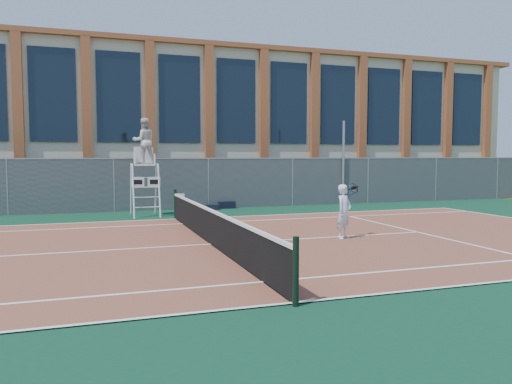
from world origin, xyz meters
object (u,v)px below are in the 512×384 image
object	(u,v)px
umpire_chair	(144,144)
tennis_player	(344,211)
steel_pole	(343,163)
plastic_chair	(180,202)

from	to	relation	value
umpire_chair	tennis_player	distance (m)	8.93
steel_pole	tennis_player	bearing A→B (deg)	-118.31
steel_pole	tennis_player	size ratio (longest dim) A/B	2.59
umpire_chair	plastic_chair	bearing A→B (deg)	-0.73
plastic_chair	tennis_player	bearing A→B (deg)	-65.64
umpire_chair	tennis_player	xyz separation A→B (m)	(4.68, -7.34, -2.00)
umpire_chair	tennis_player	world-z (taller)	umpire_chair
steel_pole	umpire_chair	distance (m)	9.69
umpire_chair	plastic_chair	size ratio (longest dim) A/B	4.67
umpire_chair	tennis_player	bearing A→B (deg)	-57.49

